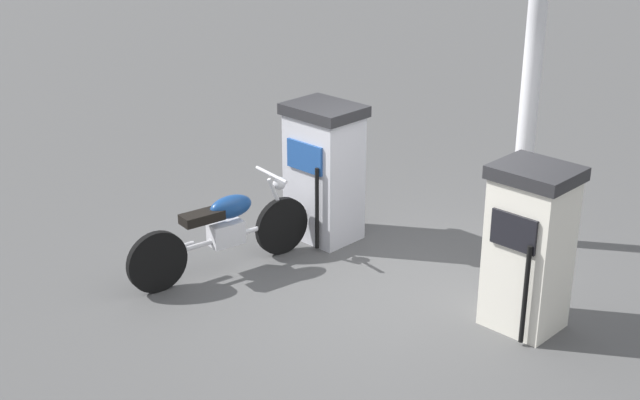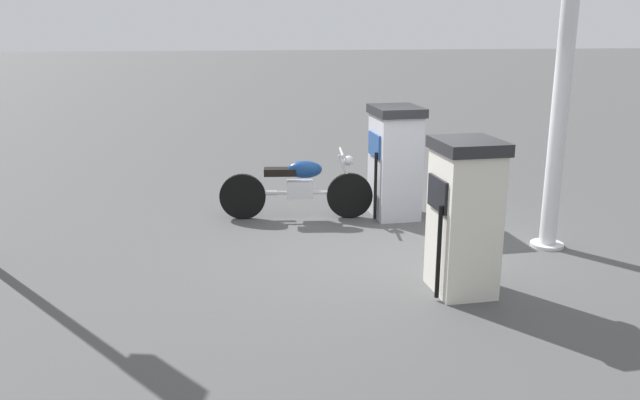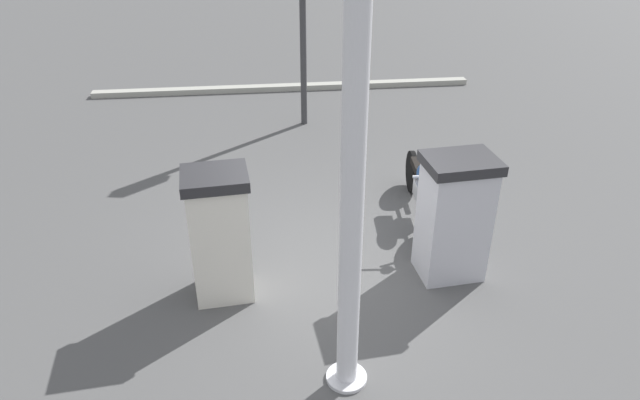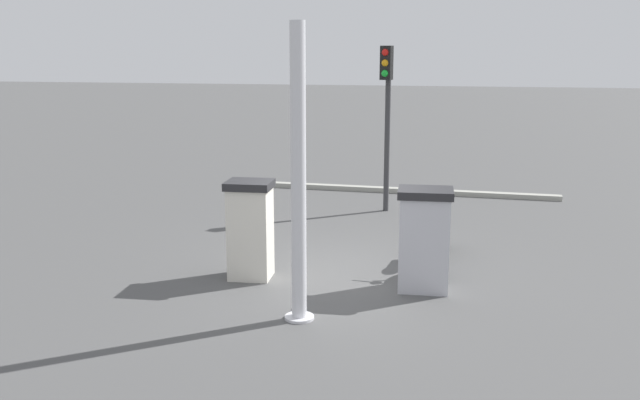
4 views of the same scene
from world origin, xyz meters
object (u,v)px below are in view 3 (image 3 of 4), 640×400
Objects in this scene: canopy_support_pole at (352,213)px; fuel_pump_near at (454,217)px; motorcycle_near_pump at (422,187)px; fuel_pump_far at (220,235)px.

fuel_pump_near is at bearing -45.18° from canopy_support_pole.
motorcycle_near_pump is 0.54× the size of canopy_support_pole.
motorcycle_near_pump is at bearing -2.70° from fuel_pump_near.
fuel_pump_far is at bearing 90.00° from fuel_pump_near.
motorcycle_near_pump is (1.35, -0.06, -0.33)m from fuel_pump_near.
fuel_pump_near reaches higher than motorcycle_near_pump.
canopy_support_pole is (-1.54, 1.55, 1.09)m from fuel_pump_near.
fuel_pump_near is 0.99× the size of fuel_pump_far.
fuel_pump_near is 2.45m from canopy_support_pole.
motorcycle_near_pump is (1.35, -2.78, -0.34)m from fuel_pump_far.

